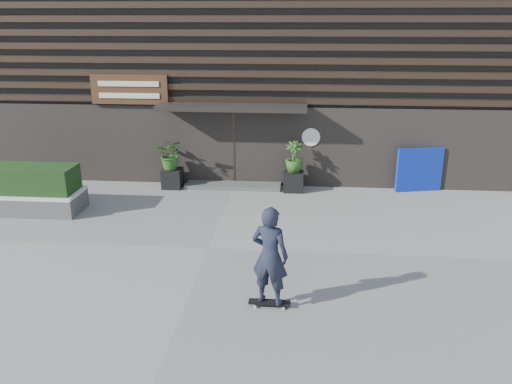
# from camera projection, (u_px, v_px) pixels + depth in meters

# --- Properties ---
(ground) EXTENTS (80.00, 80.00, 0.00)m
(ground) POSITION_uv_depth(u_px,v_px,m) (208.00, 248.00, 11.95)
(ground) COLOR gray
(ground) RESTS_ON ground
(entrance_step) EXTENTS (3.00, 0.80, 0.12)m
(entrance_step) POSITION_uv_depth(u_px,v_px,m) (233.00, 185.00, 16.27)
(entrance_step) COLOR #4D4D4A
(entrance_step) RESTS_ON ground
(planter_pot_left) EXTENTS (0.60, 0.60, 0.60)m
(planter_pot_left) POSITION_uv_depth(u_px,v_px,m) (172.00, 178.00, 16.16)
(planter_pot_left) COLOR black
(planter_pot_left) RESTS_ON ground
(bamboo_left) EXTENTS (0.86, 0.75, 0.96)m
(bamboo_left) POSITION_uv_depth(u_px,v_px,m) (171.00, 154.00, 15.91)
(bamboo_left) COLOR #2D591E
(bamboo_left) RESTS_ON planter_pot_left
(planter_pot_right) EXTENTS (0.60, 0.60, 0.60)m
(planter_pot_right) POSITION_uv_depth(u_px,v_px,m) (293.00, 181.00, 15.85)
(planter_pot_right) COLOR black
(planter_pot_right) RESTS_ON ground
(bamboo_right) EXTENTS (0.54, 0.54, 0.96)m
(bamboo_right) POSITION_uv_depth(u_px,v_px,m) (294.00, 157.00, 15.60)
(bamboo_right) COLOR #2D591E
(bamboo_right) RESTS_ON planter_pot_right
(raised_bed) EXTENTS (3.50, 1.20, 0.50)m
(raised_bed) POSITION_uv_depth(u_px,v_px,m) (19.00, 202.00, 14.23)
(raised_bed) COLOR #4C4C4A
(raised_bed) RESTS_ON ground
(snow_layer) EXTENTS (3.50, 1.20, 0.08)m
(snow_layer) POSITION_uv_depth(u_px,v_px,m) (17.00, 192.00, 14.14)
(snow_layer) COLOR white
(snow_layer) RESTS_ON raised_bed
(hedge) EXTENTS (3.30, 1.00, 0.70)m
(hedge) POSITION_uv_depth(u_px,v_px,m) (15.00, 178.00, 14.02)
(hedge) COLOR #163312
(hedge) RESTS_ON snow_layer
(blue_tarp) EXTENTS (1.43, 0.44, 1.35)m
(blue_tarp) POSITION_uv_depth(u_px,v_px,m) (419.00, 170.00, 15.71)
(blue_tarp) COLOR #0C24A1
(blue_tarp) RESTS_ON ground
(building) EXTENTS (18.00, 11.00, 8.00)m
(building) POSITION_uv_depth(u_px,v_px,m) (249.00, 48.00, 20.07)
(building) COLOR black
(building) RESTS_ON ground
(skateboarder) EXTENTS (0.78, 0.62, 1.97)m
(skateboarder) POSITION_uv_depth(u_px,v_px,m) (270.00, 256.00, 9.22)
(skateboarder) COLOR black
(skateboarder) RESTS_ON ground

